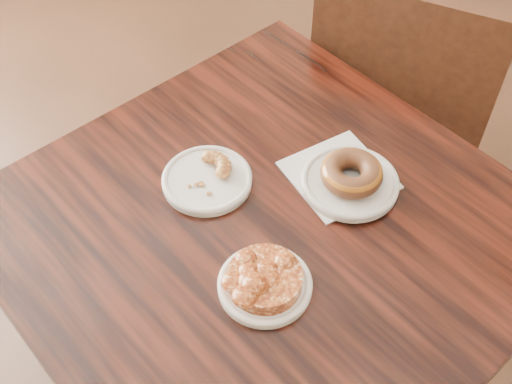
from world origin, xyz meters
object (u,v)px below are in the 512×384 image
Objects in this scene: glazed_donut at (352,173)px; chair_far at (405,105)px; apple_fritter at (265,276)px; cafe_table at (265,329)px; cruller_fragment at (207,173)px.

chair_far is at bearing 101.27° from glazed_donut.
glazed_donut is 0.70× the size of apple_fritter.
cafe_table is 0.43m from apple_fritter.
apple_fritter is (0.07, -0.11, 0.41)m from cafe_table.
chair_far is 9.92× the size of cruller_fragment.
chair_far is (-0.04, 0.74, 0.08)m from cafe_table.
chair_far is 0.69m from glazed_donut.
cruller_fragment is at bearing -172.63° from cafe_table.
glazed_donut is at bearing 91.84° from chair_far.
apple_fritter is 1.75× the size of cruller_fragment.
cafe_table is 0.74m from chair_far.
apple_fritter is at bearing -30.61° from cruller_fragment.
glazed_donut reaches higher than cruller_fragment.
chair_far reaches higher than glazed_donut.
cafe_table is 5.27× the size of apple_fritter.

